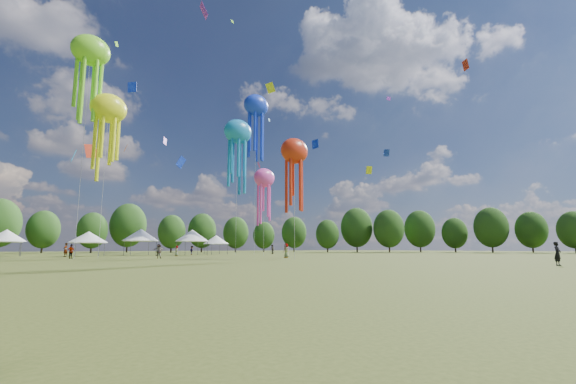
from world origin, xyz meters
TOP-DOWN VIEW (x-y plane):
  - ground at (0.00, 0.00)m, footprint 300.00×300.00m
  - observer_main at (7.91, -0.92)m, footprint 0.63×0.44m
  - spectator_near at (-7.98, 34.19)m, footprint 0.94×0.94m
  - spectators_far at (1.33, 46.86)m, footprint 37.77×28.86m
  - festival_tents at (-4.97, 54.54)m, footprint 38.57×12.20m
  - show_kites at (3.35, 42.82)m, footprint 37.61×33.72m
  - small_kites at (2.82, 43.79)m, footprint 77.14×61.16m
  - treeline at (-3.87, 62.51)m, footprint 201.57×95.24m

SIDE VIEW (x-z plane):
  - ground at x=0.00m, z-range 0.00..0.00m
  - spectator_near at x=-7.98m, z-range 0.00..1.54m
  - observer_main at x=7.91m, z-range 0.00..1.64m
  - spectators_far at x=1.33m, z-range -0.08..1.84m
  - festival_tents at x=-4.97m, z-range 0.91..5.30m
  - treeline at x=-3.87m, z-range -0.17..13.26m
  - show_kites at x=3.35m, z-range 3.96..36.26m
  - small_kites at x=2.82m, z-range 7.12..48.14m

